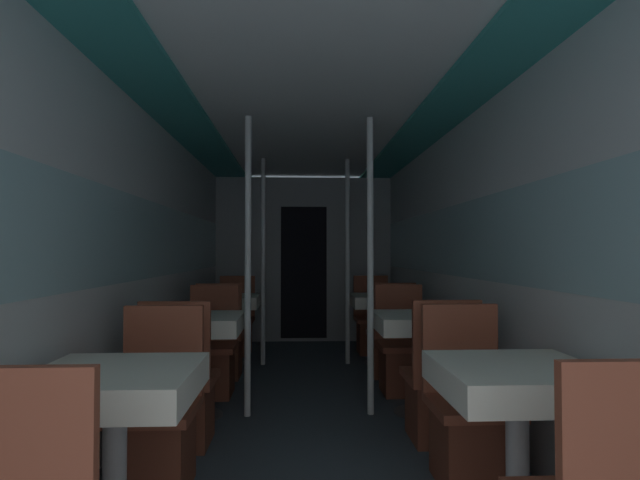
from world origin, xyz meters
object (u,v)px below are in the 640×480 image
at_px(dining_table_left_1, 198,330).
at_px(chair_left_far_2, 236,331).
at_px(chair_right_near_1, 440,398).
at_px(chair_left_far_1, 211,362).
at_px(support_pole_left_1, 248,265).
at_px(chair_left_near_1, 180,401).
at_px(dining_table_right_0, 517,390).
at_px(chair_right_near_2, 390,347).
at_px(support_pole_right_2, 348,261).
at_px(chair_left_near_2, 221,349).
at_px(chair_right_far_0, 471,430).
at_px(support_pole_left_2, 263,261).
at_px(dining_table_right_2, 381,305).
at_px(chair_left_far_0, 154,435).
at_px(support_pole_right_1, 370,265).
at_px(dining_table_right_1, 418,328).
at_px(chair_right_far_1, 403,360).
at_px(dining_table_left_2, 229,305).
at_px(chair_right_far_2, 373,330).
at_px(dining_table_left_0, 115,396).

height_order(dining_table_left_1, chair_left_far_2, chair_left_far_2).
xyz_separation_m(dining_table_left_1, chair_right_near_1, (1.69, -0.57, -0.37)).
bearing_deg(chair_left_far_1, support_pole_left_1, 123.00).
relative_size(chair_left_near_1, support_pole_left_1, 0.41).
bearing_deg(dining_table_right_0, chair_right_near_2, 90.00).
bearing_deg(dining_table_left_1, dining_table_right_0, -45.79).
distance_m(support_pole_left_1, support_pole_right_2, 1.97).
relative_size(chair_left_near_2, chair_right_far_0, 1.00).
xyz_separation_m(chair_left_near_2, support_pole_left_2, (0.37, 0.57, 0.86)).
distance_m(dining_table_left_1, dining_table_right_2, 2.42).
bearing_deg(support_pole_left_1, chair_right_near_1, -23.55).
bearing_deg(chair_left_far_0, chair_right_near_1, -160.79).
bearing_deg(support_pole_right_1, chair_left_far_1, 156.45).
bearing_deg(dining_table_right_1, dining_table_right_2, 90.00).
bearing_deg(chair_left_near_1, chair_right_far_1, 34.20).
distance_m(chair_left_far_1, support_pole_right_1, 1.67).
bearing_deg(support_pole_left_2, chair_left_far_1, -107.77).
xyz_separation_m(dining_table_left_2, chair_right_far_0, (1.69, -2.90, -0.37)).
height_order(chair_right_near_1, chair_right_near_2, same).
xyz_separation_m(chair_right_far_0, support_pole_right_1, (-0.37, 1.16, 0.86)).
distance_m(chair_right_near_1, chair_right_far_2, 2.88).
xyz_separation_m(chair_left_near_1, dining_table_right_1, (1.69, 0.57, 0.37)).
xyz_separation_m(chair_right_far_0, chair_right_far_2, (0.00, 3.47, 0.00)).
height_order(dining_table_left_1, chair_right_near_2, chair_right_near_2).
bearing_deg(support_pole_left_2, support_pole_left_1, -90.00).
relative_size(chair_right_far_0, chair_right_far_2, 1.00).
bearing_deg(support_pole_left_2, chair_right_far_0, -65.57).
height_order(dining_table_left_0, support_pole_left_1, support_pole_left_1).
relative_size(support_pole_left_2, chair_right_far_0, 2.43).
height_order(chair_left_near_1, chair_left_near_2, same).
bearing_deg(chair_right_far_0, support_pole_right_1, -72.23).
distance_m(dining_table_left_1, support_pole_right_2, 2.23).
relative_size(chair_left_far_2, dining_table_right_0, 1.24).
bearing_deg(chair_right_near_1, support_pole_left_2, 119.68).
distance_m(chair_right_far_0, dining_table_right_1, 1.22).
height_order(chair_left_far_1, support_pole_right_2, support_pole_right_2).
xyz_separation_m(chair_left_far_1, chair_left_near_2, (0.00, 0.59, 0.00)).
relative_size(chair_left_near_2, dining_table_right_0, 1.24).
bearing_deg(support_pole_right_1, dining_table_right_1, 0.00).
bearing_deg(dining_table_right_1, chair_left_near_2, 145.46).
height_order(dining_table_right_2, chair_right_far_2, chair_right_far_2).
relative_size(chair_right_far_0, chair_right_near_1, 1.00).
xyz_separation_m(chair_left_far_1, dining_table_right_0, (1.69, -2.31, 0.37)).
xyz_separation_m(support_pole_left_2, dining_table_right_0, (1.32, -3.47, -0.49)).
distance_m(chair_right_far_0, chair_right_far_2, 3.47).
xyz_separation_m(support_pole_left_1, dining_table_right_0, (1.32, -1.73, -0.49)).
height_order(support_pole_left_1, support_pole_right_2, same).
bearing_deg(chair_right_far_2, chair_right_far_1, 90.00).
xyz_separation_m(chair_left_far_0, chair_left_far_1, (0.00, 1.73, 0.00)).
bearing_deg(support_pole_right_2, dining_table_right_0, -83.88).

